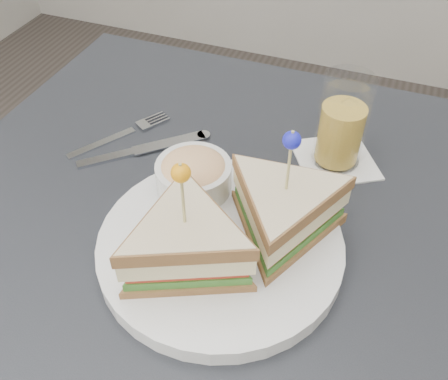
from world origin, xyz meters
TOP-DOWN VIEW (x-y plane):
  - table at (0.00, 0.00)m, footprint 0.80×0.80m
  - plate_meal at (0.03, -0.04)m, footprint 0.34×0.32m
  - cutlery_fork at (-0.20, 0.12)m, footprint 0.11×0.15m
  - cutlery_knife at (-0.15, 0.09)m, footprint 0.16×0.15m
  - drink_set at (0.12, 0.17)m, footprint 0.15×0.15m

SIDE VIEW (x-z plane):
  - table at x=0.00m, z-range 0.30..1.05m
  - cutlery_fork at x=-0.20m, z-range 0.75..0.75m
  - cutlery_knife at x=-0.15m, z-range 0.75..0.76m
  - plate_meal at x=0.03m, z-range 0.71..0.88m
  - drink_set at x=0.12m, z-range 0.74..0.88m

